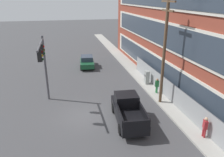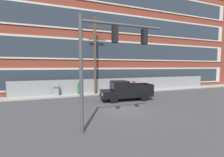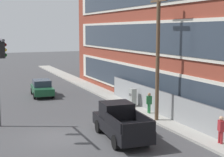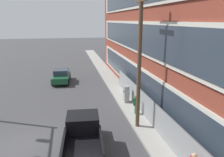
# 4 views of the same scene
# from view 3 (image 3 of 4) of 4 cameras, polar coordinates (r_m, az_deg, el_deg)

# --- Properties ---
(ground_plane) EXTENTS (160.00, 160.00, 0.00)m
(ground_plane) POSITION_cam_3_polar(r_m,az_deg,el_deg) (20.78, -8.72, -9.71)
(ground_plane) COLOR #424244
(sidewalk_building_side) EXTENTS (80.00, 1.86, 0.16)m
(sidewalk_building_side) POSITION_cam_3_polar(r_m,az_deg,el_deg) (23.75, 9.62, -7.26)
(sidewalk_building_side) COLOR #9E9B93
(sidewalk_building_side) RESTS_ON ground
(chain_link_fence) EXTENTS (28.39, 0.06, 1.95)m
(chain_link_fence) POSITION_cam_3_polar(r_m,az_deg,el_deg) (20.74, 16.46, -7.13)
(chain_link_fence) COLOR gray
(chain_link_fence) RESTS_ON ground
(pickup_truck_black) EXTENTS (5.53, 2.33, 2.03)m
(pickup_truck_black) POSITION_cam_3_polar(r_m,az_deg,el_deg) (20.19, 1.37, -7.31)
(pickup_truck_black) COLOR black
(pickup_truck_black) RESTS_ON ground
(sedan_dark_green) EXTENTS (4.30, 2.17, 1.56)m
(sedan_dark_green) POSITION_cam_3_polar(r_m,az_deg,el_deg) (33.63, -11.56, -1.53)
(sedan_dark_green) COLOR #194C2D
(sedan_dark_green) RESTS_ON ground
(utility_pole_near_corner) EXTENTS (2.27, 0.26, 9.42)m
(utility_pole_near_corner) POSITION_cam_3_polar(r_m,az_deg,el_deg) (23.26, 7.63, 5.16)
(utility_pole_near_corner) COLOR brown
(utility_pole_near_corner) RESTS_ON ground
(electrical_cabinet) EXTENTS (0.58, 0.46, 1.60)m
(electrical_cabinet) POSITION_cam_3_polar(r_m,az_deg,el_deg) (27.97, 3.45, -3.30)
(electrical_cabinet) COLOR #939993
(electrical_cabinet) RESTS_ON ground
(pedestrian_near_cabinet) EXTENTS (0.37, 0.46, 1.69)m
(pedestrian_near_cabinet) POSITION_cam_3_polar(r_m,az_deg,el_deg) (25.70, 6.19, -3.96)
(pedestrian_near_cabinet) COLOR #236B38
(pedestrian_near_cabinet) RESTS_ON ground
(pedestrian_by_fence) EXTENTS (0.45, 0.35, 1.69)m
(pedestrian_by_fence) POSITION_cam_3_polar(r_m,az_deg,el_deg) (19.75, 17.65, -7.99)
(pedestrian_by_fence) COLOR maroon
(pedestrian_by_fence) RESTS_ON ground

